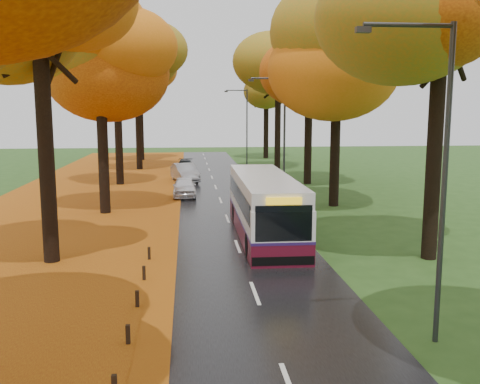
{
  "coord_description": "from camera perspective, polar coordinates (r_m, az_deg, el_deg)",
  "views": [
    {
      "loc": [
        -2.12,
        -4.52,
        5.95
      ],
      "look_at": [
        0.0,
        16.95,
        2.6
      ],
      "focal_mm": 40.0,
      "sensor_mm": 36.0,
      "label": 1
    }
  ],
  "objects": [
    {
      "name": "road",
      "position": [
        30.19,
        -1.5,
        -2.51
      ],
      "size": [
        6.5,
        90.0,
        0.04
      ],
      "primitive_type": "cube",
      "color": "black",
      "rests_on": "ground"
    },
    {
      "name": "centre_line",
      "position": [
        30.18,
        -1.5,
        -2.46
      ],
      "size": [
        0.12,
        90.0,
        0.01
      ],
      "primitive_type": "cube",
      "color": "silver",
      "rests_on": "road"
    },
    {
      "name": "leaf_verge",
      "position": [
        30.89,
        -18.42,
        -2.72
      ],
      "size": [
        12.0,
        90.0,
        0.02
      ],
      "primitive_type": "cube",
      "color": "maroon",
      "rests_on": "ground"
    },
    {
      "name": "leaf_drift",
      "position": [
        30.12,
        -7.31,
        -2.56
      ],
      "size": [
        0.9,
        90.0,
        0.01
      ],
      "primitive_type": "cube",
      "color": "#B37212",
      "rests_on": "road"
    },
    {
      "name": "trees_left",
      "position": [
        32.19,
        -15.17,
        14.92
      ],
      "size": [
        9.2,
        74.0,
        13.88
      ],
      "color": "black",
      "rests_on": "ground"
    },
    {
      "name": "trees_right",
      "position": [
        33.0,
        11.18,
        15.17
      ],
      "size": [
        9.3,
        74.2,
        13.96
      ],
      "color": "black",
      "rests_on": "ground"
    },
    {
      "name": "streetlamp_near",
      "position": [
        13.97,
        20.16,
        3.21
      ],
      "size": [
        2.45,
        0.18,
        8.0
      ],
      "color": "#333538",
      "rests_on": "ground"
    },
    {
      "name": "streetlamp_mid",
      "position": [
        35.07,
        4.35,
        6.78
      ],
      "size": [
        2.45,
        0.18,
        8.0
      ],
      "color": "#333538",
      "rests_on": "ground"
    },
    {
      "name": "streetlamp_far",
      "position": [
        56.86,
        0.49,
        7.58
      ],
      "size": [
        2.45,
        0.18,
        8.0
      ],
      "color": "#333538",
      "rests_on": "ground"
    },
    {
      "name": "bus",
      "position": [
        25.13,
        2.6,
        -1.33
      ],
      "size": [
        2.54,
        10.76,
        2.83
      ],
      "rotation": [
        0.0,
        0.0,
        -0.01
      ],
      "color": "#560D1F",
      "rests_on": "road"
    },
    {
      "name": "car_white",
      "position": [
        36.7,
        -5.94,
        0.55
      ],
      "size": [
        1.59,
        3.88,
        1.32
      ],
      "primitive_type": "imported",
      "rotation": [
        0.0,
        0.0,
        0.01
      ],
      "color": "silver",
      "rests_on": "road"
    },
    {
      "name": "car_silver",
      "position": [
        44.21,
        -5.9,
        2.07
      ],
      "size": [
        2.55,
        4.75,
        1.49
      ],
      "primitive_type": "imported",
      "rotation": [
        0.0,
        0.0,
        0.23
      ],
      "color": "gray",
      "rests_on": "road"
    },
    {
      "name": "car_dark",
      "position": [
        51.14,
        -5.87,
        2.79
      ],
      "size": [
        1.7,
        3.96,
        1.14
      ],
      "primitive_type": "imported",
      "rotation": [
        0.0,
        0.0,
        -0.03
      ],
      "color": "black",
      "rests_on": "road"
    }
  ]
}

